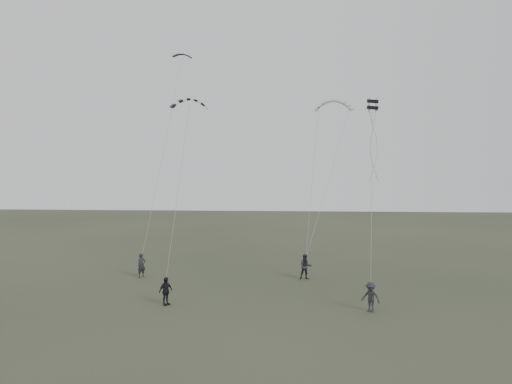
# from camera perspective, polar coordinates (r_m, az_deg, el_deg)

# --- Properties ---
(ground) EXTENTS (140.00, 140.00, 0.00)m
(ground) POSITION_cam_1_polar(r_m,az_deg,el_deg) (31.92, -1.55, -12.40)
(ground) COLOR #303723
(ground) RESTS_ON ground
(flyer_left) EXTENTS (0.77, 0.79, 1.83)m
(flyer_left) POSITION_cam_1_polar(r_m,az_deg,el_deg) (39.62, -12.94, -8.18)
(flyer_left) COLOR black
(flyer_left) RESTS_ON ground
(flyer_right) EXTENTS (1.01, 0.84, 1.89)m
(flyer_right) POSITION_cam_1_polar(r_m,az_deg,el_deg) (38.14, 5.68, -8.49)
(flyer_right) COLOR #232328
(flyer_right) RESTS_ON ground
(flyer_center) EXTENTS (0.92, 1.06, 1.71)m
(flyer_center) POSITION_cam_1_polar(r_m,az_deg,el_deg) (31.39, -10.28, -11.08)
(flyer_center) COLOR black
(flyer_center) RESTS_ON ground
(flyer_far) EXTENTS (1.29, 1.13, 1.74)m
(flyer_far) POSITION_cam_1_polar(r_m,az_deg,el_deg) (30.24, 12.97, -11.61)
(flyer_far) COLOR #25252A
(flyer_far) RESTS_ON ground
(kite_dark_small) EXTENTS (1.78, 1.28, 0.66)m
(kite_dark_small) POSITION_cam_1_polar(r_m,az_deg,el_deg) (45.62, -8.41, 15.30)
(kite_dark_small) COLOR black
(kite_dark_small) RESTS_ON flyer_left
(kite_pale_large) EXTENTS (3.58, 1.84, 1.62)m
(kite_pale_large) POSITION_cam_1_polar(r_m,az_deg,el_deg) (45.71, 8.87, 10.29)
(kite_pale_large) COLOR #B4B6B9
(kite_pale_large) RESTS_ON flyer_right
(kite_striped) EXTENTS (2.77, 1.79, 1.18)m
(kite_striped) POSITION_cam_1_polar(r_m,az_deg,el_deg) (36.18, -7.60, 10.47)
(kite_striped) COLOR black
(kite_striped) RESTS_ON flyer_center
(kite_box) EXTENTS (0.82, 0.86, 0.77)m
(kite_box) POSITION_cam_1_polar(r_m,az_deg,el_deg) (36.00, 13.19, 9.71)
(kite_box) COLOR black
(kite_box) RESTS_ON flyer_far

